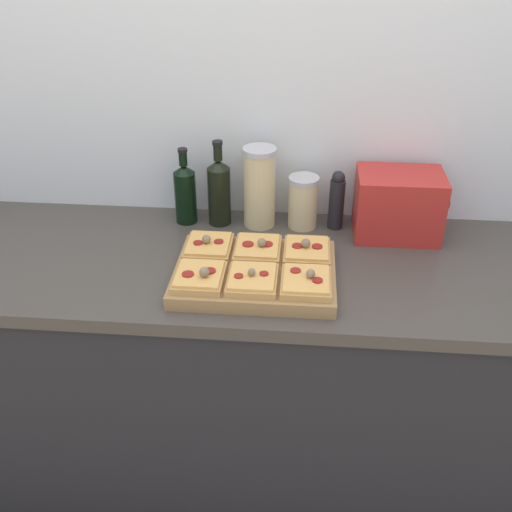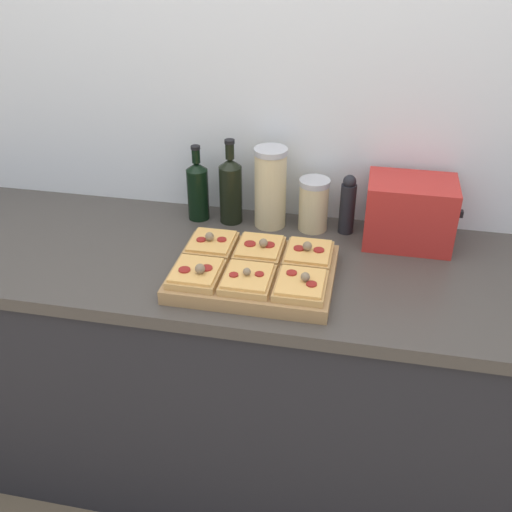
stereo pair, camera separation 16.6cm
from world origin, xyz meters
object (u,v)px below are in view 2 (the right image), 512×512
at_px(grain_jar_short, 314,204).
at_px(toaster_oven, 410,212).
at_px(cutting_board, 254,273).
at_px(wine_bottle, 231,189).
at_px(olive_oil_bottle, 198,189).
at_px(pepper_mill, 348,205).
at_px(grain_jar_tall, 270,188).

relative_size(grain_jar_short, toaster_oven, 0.60).
height_order(cutting_board, wine_bottle, wine_bottle).
relative_size(olive_oil_bottle, wine_bottle, 0.90).
height_order(wine_bottle, pepper_mill, wine_bottle).
bearing_deg(olive_oil_bottle, toaster_oven, -2.37).
distance_m(cutting_board, pepper_mill, 0.42).
bearing_deg(toaster_oven, cutting_board, -143.97).
bearing_deg(wine_bottle, pepper_mill, 0.00).
bearing_deg(grain_jar_tall, grain_jar_short, 0.00).
distance_m(grain_jar_tall, grain_jar_short, 0.15).
distance_m(cutting_board, toaster_oven, 0.53).
xyz_separation_m(cutting_board, toaster_oven, (0.43, 0.31, 0.08)).
relative_size(olive_oil_bottle, pepper_mill, 1.29).
height_order(cutting_board, pepper_mill, pepper_mill).
relative_size(olive_oil_bottle, grain_jar_short, 1.48).
bearing_deg(wine_bottle, cutting_board, -66.41).
height_order(grain_jar_short, pepper_mill, pepper_mill).
distance_m(wine_bottle, grain_jar_tall, 0.13).
distance_m(grain_jar_short, toaster_oven, 0.30).
xyz_separation_m(wine_bottle, pepper_mill, (0.38, 0.00, -0.02)).
xyz_separation_m(cutting_board, grain_jar_tall, (-0.02, 0.34, 0.11)).
xyz_separation_m(grain_jar_tall, toaster_oven, (0.44, -0.03, -0.03)).
relative_size(wine_bottle, pepper_mill, 1.44).
height_order(grain_jar_tall, pepper_mill, grain_jar_tall).
relative_size(pepper_mill, toaster_oven, 0.68).
bearing_deg(cutting_board, wine_bottle, 113.59).
bearing_deg(pepper_mill, toaster_oven, -8.44).
distance_m(olive_oil_bottle, pepper_mill, 0.49).
bearing_deg(grain_jar_tall, olive_oil_bottle, 180.00).
bearing_deg(olive_oil_bottle, wine_bottle, 0.00).
height_order(wine_bottle, grain_jar_tall, wine_bottle).
relative_size(wine_bottle, toaster_oven, 0.98).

